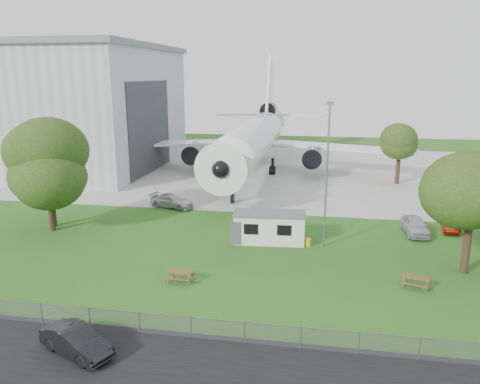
% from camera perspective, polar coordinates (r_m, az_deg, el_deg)
% --- Properties ---
extents(ground, '(160.00, 160.00, 0.00)m').
position_cam_1_polar(ground, '(35.66, -3.35, -9.32)').
color(ground, '#357120').
extents(asphalt_strip, '(120.00, 8.00, 0.02)m').
position_cam_1_polar(asphalt_strip, '(24.76, -10.70, -21.05)').
color(asphalt_strip, black).
rests_on(asphalt_strip, ground).
extents(concrete_apron, '(120.00, 46.00, 0.03)m').
position_cam_1_polar(concrete_apron, '(71.64, 3.59, 2.71)').
color(concrete_apron, '#B7B7B2').
rests_on(concrete_apron, ground).
extents(hangar, '(43.00, 31.00, 18.55)m').
position_cam_1_polar(hangar, '(81.86, -24.34, 9.57)').
color(hangar, '#B2B7BC').
rests_on(hangar, ground).
extents(airliner, '(46.36, 47.73, 17.69)m').
position_cam_1_polar(airliner, '(68.93, 1.80, 6.70)').
color(airliner, white).
rests_on(airliner, ground).
extents(site_cabin, '(6.84, 3.15, 2.62)m').
position_cam_1_polar(site_cabin, '(40.74, 3.61, -4.30)').
color(site_cabin, silver).
rests_on(site_cabin, ground).
extents(picnic_west, '(1.96, 1.70, 0.76)m').
position_cam_1_polar(picnic_west, '(33.87, -7.24, -10.73)').
color(picnic_west, brown).
rests_on(picnic_west, ground).
extents(picnic_east, '(2.22, 2.05, 0.76)m').
position_cam_1_polar(picnic_east, '(34.87, 20.58, -10.82)').
color(picnic_east, brown).
rests_on(picnic_east, ground).
extents(fence, '(58.00, 0.04, 1.30)m').
position_cam_1_polar(fence, '(27.52, -8.06, -17.03)').
color(fence, gray).
rests_on(fence, ground).
extents(lamp_mast, '(0.16, 0.16, 12.00)m').
position_cam_1_polar(lamp_mast, '(38.88, 10.51, 1.75)').
color(lamp_mast, slate).
rests_on(lamp_mast, ground).
extents(tree_west_big, '(8.14, 8.14, 11.15)m').
position_cam_1_polar(tree_west_big, '(47.03, -22.48, 4.37)').
color(tree_west_big, '#382619').
rests_on(tree_west_big, ground).
extents(tree_west_small, '(6.43, 6.43, 8.23)m').
position_cam_1_polar(tree_west_small, '(46.11, -22.39, 1.58)').
color(tree_west_small, '#382619').
rests_on(tree_west_small, ground).
extents(tree_east_front, '(6.24, 6.24, 9.52)m').
position_cam_1_polar(tree_east_front, '(36.81, 26.62, 0.38)').
color(tree_east_front, '#382619').
rests_on(tree_east_front, ground).
extents(tree_far_apron, '(5.78, 5.78, 8.45)m').
position_cam_1_polar(tree_far_apron, '(64.89, 18.93, 5.72)').
color(tree_far_apron, '#382619').
rests_on(tree_far_apron, ground).
extents(car_centre_sedan, '(4.60, 3.19, 1.44)m').
position_cam_1_polar(car_centre_sedan, '(26.88, -19.33, -16.79)').
color(car_centre_sedan, black).
rests_on(car_centre_sedan, ground).
extents(car_ne_hatch, '(2.21, 4.81, 1.60)m').
position_cam_1_polar(car_ne_hatch, '(45.60, 20.55, -3.86)').
color(car_ne_hatch, '#A6A9AD').
rests_on(car_ne_hatch, ground).
extents(car_ne_sedan, '(2.06, 4.32, 1.37)m').
position_cam_1_polar(car_ne_sedan, '(47.97, 24.26, -3.49)').
color(car_ne_sedan, maroon).
rests_on(car_ne_sedan, ground).
extents(car_apron_van, '(5.27, 3.14, 1.43)m').
position_cam_1_polar(car_apron_van, '(51.68, -8.28, -1.11)').
color(car_apron_van, '#BABDC3').
rests_on(car_apron_van, ground).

